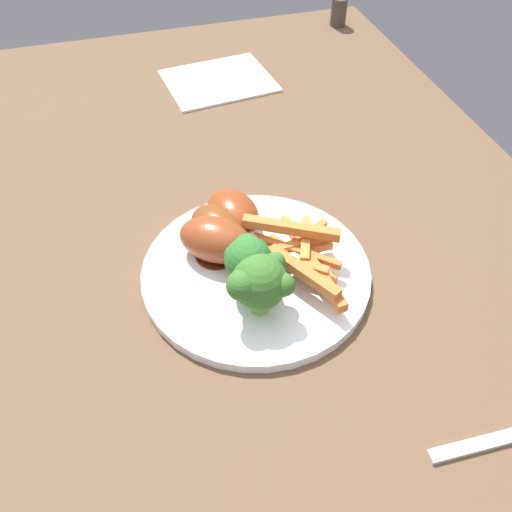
# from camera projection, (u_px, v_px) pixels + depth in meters

# --- Properties ---
(ground_plane) EXTENTS (6.00, 6.00, 0.00)m
(ground_plane) POSITION_uv_depth(u_px,v_px,m) (240.00, 490.00, 1.14)
(ground_plane) COLOR #333338
(dining_table) EXTENTS (1.23, 0.86, 0.70)m
(dining_table) POSITION_uv_depth(u_px,v_px,m) (230.00, 304.00, 0.70)
(dining_table) COLOR brown
(dining_table) RESTS_ON ground_plane
(dinner_plate) EXTENTS (0.25, 0.25, 0.01)m
(dinner_plate) POSITION_uv_depth(u_px,v_px,m) (256.00, 272.00, 0.61)
(dinner_plate) COLOR white
(dinner_plate) RESTS_ON dining_table
(broccoli_floret_front) EXTENTS (0.06, 0.05, 0.07)m
(broccoli_floret_front) POSITION_uv_depth(u_px,v_px,m) (248.00, 259.00, 0.55)
(broccoli_floret_front) COLOR #78A054
(broccoli_floret_front) RESTS_ON dinner_plate
(broccoli_floret_middle) EXTENTS (0.06, 0.07, 0.07)m
(broccoli_floret_middle) POSITION_uv_depth(u_px,v_px,m) (259.00, 282.00, 0.54)
(broccoli_floret_middle) COLOR #79B84D
(broccoli_floret_middle) RESTS_ON dinner_plate
(carrot_fries_pile) EXTENTS (0.15, 0.11, 0.04)m
(carrot_fries_pile) POSITION_uv_depth(u_px,v_px,m) (301.00, 254.00, 0.59)
(carrot_fries_pile) COLOR orange
(carrot_fries_pile) RESTS_ON dinner_plate
(chicken_drumstick_near) EXTENTS (0.13, 0.07, 0.04)m
(chicken_drumstick_near) POSITION_uv_depth(u_px,v_px,m) (235.00, 216.00, 0.63)
(chicken_drumstick_near) COLOR #5E200D
(chicken_drumstick_near) RESTS_ON dinner_plate
(chicken_drumstick_far) EXTENTS (0.12, 0.08, 0.04)m
(chicken_drumstick_far) POSITION_uv_depth(u_px,v_px,m) (221.00, 229.00, 0.62)
(chicken_drumstick_far) COLOR #4E230E
(chicken_drumstick_far) RESTS_ON dinner_plate
(chicken_drumstick_extra) EXTENTS (0.11, 0.13, 0.05)m
(chicken_drumstick_extra) POSITION_uv_depth(u_px,v_px,m) (219.00, 241.00, 0.60)
(chicken_drumstick_extra) COLOR #5F2311
(chicken_drumstick_extra) RESTS_ON dinner_plate
(napkin) EXTENTS (0.16, 0.18, 0.00)m
(napkin) POSITION_uv_depth(u_px,v_px,m) (219.00, 81.00, 0.91)
(napkin) COLOR white
(napkin) RESTS_ON dining_table
(pepper_shaker) EXTENTS (0.03, 0.03, 0.05)m
(pepper_shaker) POSITION_uv_depth(u_px,v_px,m) (339.00, 12.00, 1.05)
(pepper_shaker) COLOR #423833
(pepper_shaker) RESTS_ON dining_table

